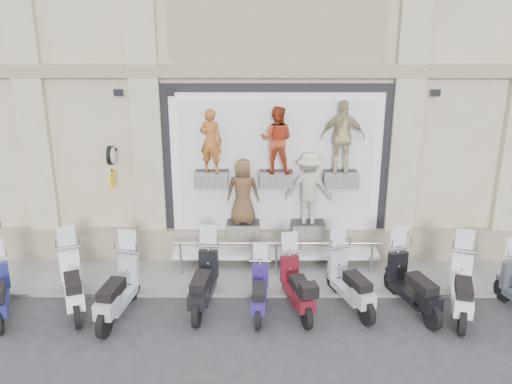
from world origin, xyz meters
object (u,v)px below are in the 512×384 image
scooter_f (297,278)px  scooter_i (463,279)px  scooter_d (203,273)px  scooter_g (351,273)px  clock_sign_bracket (111,161)px  scooter_h (414,275)px  scooter_e (259,284)px  scooter_b (71,274)px  scooter_c (117,281)px  guard_rail (276,260)px

scooter_f → scooter_i: (3.49, -0.18, 0.06)m
scooter_d → scooter_g: bearing=6.4°
clock_sign_bracket → scooter_h: clock_sign_bracket is taller
clock_sign_bracket → scooter_i: (7.79, -2.17, -1.95)m
clock_sign_bracket → scooter_i: clock_sign_bracket is taller
scooter_g → scooter_e: bearing=167.1°
scooter_g → clock_sign_bracket: bearing=141.4°
scooter_g → scooter_i: size_ratio=0.96×
scooter_d → scooter_f: scooter_d is taller
scooter_d → scooter_g: scooter_d is taller
clock_sign_bracket → scooter_e: 4.59m
scooter_b → scooter_g: 6.01m
scooter_e → scooter_i: (4.30, -0.07, 0.16)m
scooter_b → scooter_i: (8.33, -0.21, 0.01)m
scooter_c → scooter_h: scooter_c is taller
clock_sign_bracket → scooter_e: bearing=-31.0°
scooter_c → scooter_h: bearing=12.1°
scooter_b → scooter_d: bearing=-19.2°
scooter_b → scooter_c: scooter_c is taller
scooter_f → clock_sign_bracket: bearing=141.8°
scooter_f → scooter_d: bearing=163.3°
scooter_h → scooter_e: bearing=163.1°
scooter_b → scooter_h: size_ratio=0.99×
clock_sign_bracket → scooter_g: bearing=-18.8°
scooter_f → scooter_c: bearing=170.8°
scooter_d → scooter_i: size_ratio=0.98×
scooter_b → scooter_c: size_ratio=0.98×
scooter_d → scooter_h: (4.51, -0.12, 0.01)m
scooter_b → scooter_h: scooter_h is taller
scooter_d → clock_sign_bracket: bearing=146.6°
clock_sign_bracket → scooter_b: bearing=-105.4°
guard_rail → scooter_e: size_ratio=2.96×
scooter_e → guard_rail: bearing=78.5°
scooter_f → scooter_i: bearing=-16.2°
scooter_b → scooter_e: 4.04m
clock_sign_bracket → scooter_i: size_ratio=0.49×
guard_rail → clock_sign_bracket: bearing=173.2°
scooter_g → scooter_i: 2.34m
scooter_i → scooter_c: bearing=-163.5°
scooter_i → scooter_h: bearing=-174.1°
clock_sign_bracket → scooter_e: (3.49, -2.10, -2.11)m
scooter_h → guard_rail: bearing=133.4°
clock_sign_bracket → scooter_h: 7.34m
clock_sign_bracket → scooter_b: 2.83m
guard_rail → scooter_b: (-4.44, -1.50, 0.38)m
scooter_b → scooter_i: 8.33m
scooter_g → scooter_h: scooter_h is taller
scooter_c → scooter_e: bearing=12.9°
scooter_c → scooter_g: (4.96, 0.41, -0.04)m
scooter_d → scooter_e: bearing=-4.4°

